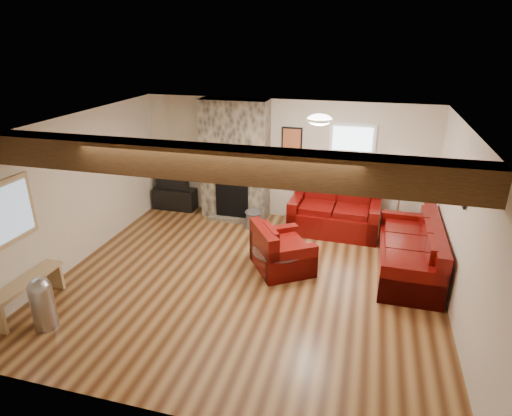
# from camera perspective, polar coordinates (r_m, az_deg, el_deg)

# --- Properties ---
(room) EXTENTS (8.00, 8.00, 8.00)m
(room) POSITION_cam_1_polar(r_m,az_deg,el_deg) (6.44, -1.13, -0.08)
(room) COLOR #522D15
(room) RESTS_ON ground
(floor) EXTENTS (6.00, 6.00, 0.00)m
(floor) POSITION_cam_1_polar(r_m,az_deg,el_deg) (7.01, -1.05, -9.59)
(floor) COLOR #522D15
(floor) RESTS_ON ground
(oak_beam) EXTENTS (6.00, 0.36, 0.38)m
(oak_beam) POSITION_cam_1_polar(r_m,az_deg,el_deg) (4.97, -5.26, 5.99)
(oak_beam) COLOR #361F10
(oak_beam) RESTS_ON room
(chimney_breast) EXTENTS (1.40, 0.67, 2.50)m
(chimney_breast) POSITION_cam_1_polar(r_m,az_deg,el_deg) (8.98, -2.83, 6.19)
(chimney_breast) COLOR #353029
(chimney_breast) RESTS_ON floor
(back_window) EXTENTS (0.90, 0.08, 1.10)m
(back_window) POSITION_cam_1_polar(r_m,az_deg,el_deg) (8.70, 12.62, 7.41)
(back_window) COLOR white
(back_window) RESTS_ON room
(hatch_window) EXTENTS (0.08, 1.00, 0.90)m
(hatch_window) POSITION_cam_1_polar(r_m,az_deg,el_deg) (6.66, -30.48, -0.67)
(hatch_window) COLOR tan
(hatch_window) RESTS_ON room
(ceiling_dome) EXTENTS (0.40, 0.40, 0.18)m
(ceiling_dome) POSITION_cam_1_polar(r_m,az_deg,el_deg) (6.78, 8.46, 11.33)
(ceiling_dome) COLOR white
(ceiling_dome) RESTS_ON room
(artwork_back) EXTENTS (0.42, 0.06, 0.52)m
(artwork_back) POSITION_cam_1_polar(r_m,az_deg,el_deg) (8.79, 4.80, 9.02)
(artwork_back) COLOR black
(artwork_back) RESTS_ON room
(artwork_right) EXTENTS (0.06, 0.55, 0.42)m
(artwork_right) POSITION_cam_1_polar(r_m,az_deg,el_deg) (6.45, 25.84, 2.42)
(artwork_right) COLOR black
(artwork_right) RESTS_ON room
(sofa_three) EXTENTS (0.94, 2.22, 0.86)m
(sofa_three) POSITION_cam_1_polar(r_m,az_deg,el_deg) (7.50, 19.76, -5.00)
(sofa_three) COLOR #480705
(sofa_three) RESTS_ON floor
(loveseat) EXTENTS (1.76, 1.06, 0.92)m
(loveseat) POSITION_cam_1_polar(r_m,az_deg,el_deg) (8.59, 10.43, -0.29)
(loveseat) COLOR #480705
(loveseat) RESTS_ON floor
(armchair_red) EXTENTS (1.25, 1.28, 0.79)m
(armchair_red) POSITION_cam_1_polar(r_m,az_deg,el_deg) (7.17, 3.55, -5.21)
(armchair_red) COLOR #480705
(armchair_red) RESTS_ON floor
(coffee_table) EXTENTS (0.85, 0.85, 0.44)m
(coffee_table) POSITION_cam_1_polar(r_m,az_deg,el_deg) (7.13, 2.95, -7.06)
(coffee_table) COLOR #492E17
(coffee_table) RESTS_ON floor
(tv_cabinet) EXTENTS (0.95, 0.38, 0.47)m
(tv_cabinet) POSITION_cam_1_polar(r_m,az_deg,el_deg) (9.85, -10.72, 1.25)
(tv_cabinet) COLOR black
(tv_cabinet) RESTS_ON floor
(television) EXTENTS (0.79, 0.10, 0.46)m
(television) POSITION_cam_1_polar(r_m,az_deg,el_deg) (9.69, -10.91, 3.81)
(television) COLOR black
(television) RESTS_ON tv_cabinet
(floor_lamp) EXTENTS (0.37, 0.37, 1.43)m
(floor_lamp) POSITION_cam_1_polar(r_m,az_deg,el_deg) (8.58, 18.97, 4.27)
(floor_lamp) COLOR tan
(floor_lamp) RESTS_ON floor
(pine_bench) EXTENTS (0.29, 1.23, 0.46)m
(pine_bench) POSITION_cam_1_polar(r_m,az_deg,el_deg) (7.04, -28.12, -10.16)
(pine_bench) COLOR tan
(pine_bench) RESTS_ON floor
(pedal_bin) EXTENTS (0.32, 0.32, 0.76)m
(pedal_bin) POSITION_cam_1_polar(r_m,az_deg,el_deg) (6.46, -26.57, -11.27)
(pedal_bin) COLOR #A6A6AB
(pedal_bin) RESTS_ON floor
(coal_bucket) EXTENTS (0.37, 0.37, 0.35)m
(coal_bucket) POSITION_cam_1_polar(r_m,az_deg,el_deg) (8.76, -0.34, -1.47)
(coal_bucket) COLOR slate
(coal_bucket) RESTS_ON floor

